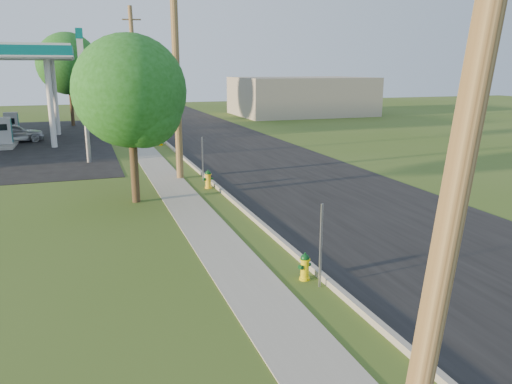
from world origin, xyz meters
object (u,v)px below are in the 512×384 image
hydrant_near (305,267)px  hydrant_far (160,139)px  fuel_pump_se (12,129)px  fuel_pump_ne (4,136)px  tree_verge (133,96)px  hydrant_mid (208,179)px  car_silver (12,133)px  utility_pole_near (476,80)px  tree_lot (69,66)px  price_pylon (81,58)px  utility_pole_far (134,70)px  utility_pole_mid (176,68)px

hydrant_near → hydrant_far: hydrant_far is taller
hydrant_near → fuel_pump_se: bearing=108.1°
fuel_pump_ne → hydrant_far: (9.56, -2.53, -0.33)m
tree_verge → hydrant_mid: 4.88m
fuel_pump_ne → car_silver: bearing=83.2°
fuel_pump_se → hydrant_near: 30.84m
hydrant_near → utility_pole_near: bearing=-96.9°
hydrant_far → hydrant_mid: bearing=-89.6°
fuel_pump_ne → fuel_pump_se: size_ratio=1.00×
tree_lot → hydrant_near: tree_lot is taller
tree_verge → hydrant_far: (2.92, 14.20, -3.58)m
hydrant_far → fuel_pump_se: bearing=145.7°
hydrant_mid → hydrant_far: (-0.10, 12.84, 0.00)m
fuel_pump_se → hydrant_far: fuel_pump_se is taller
fuel_pump_se → hydrant_mid: fuel_pump_se is taller
fuel_pump_ne → tree_lot: 12.82m
tree_verge → hydrant_mid: bearing=24.1°
fuel_pump_ne → tree_lot: (4.10, 11.33, 4.39)m
fuel_pump_se → hydrant_mid: 21.65m
hydrant_mid → price_pylon: bearing=120.6°
car_silver → hydrant_far: bearing=-131.4°
tree_verge → hydrant_mid: size_ratio=7.76×
fuel_pump_se → tree_verge: size_ratio=0.52×
hydrant_far → utility_pole_near: bearing=-91.3°
utility_pole_far → tree_verge: bearing=-96.0°
hydrant_near → car_silver: 28.82m
utility_pole_far → tree_lot: bearing=127.2°
fuel_pump_se → car_silver: fuel_pump_se is taller
tree_verge → hydrant_far: tree_verge is taller
car_silver → hydrant_near: bearing=-176.8°
car_silver → hydrant_mid: bearing=-167.2°
tree_verge → hydrant_far: 14.93m
utility_pole_mid → fuel_pump_ne: utility_pole_mid is taller
fuel_pump_ne → fuel_pump_se: 4.00m
utility_pole_far → fuel_pump_ne: bearing=-150.7°
fuel_pump_se → fuel_pump_ne: bearing=-90.0°
fuel_pump_ne → utility_pole_far: bearing=29.3°
tree_lot → utility_pole_mid: bearing=-78.8°
fuel_pump_se → utility_pole_far: bearing=6.4°
utility_pole_mid → fuel_pump_se: size_ratio=3.06×
fuel_pump_se → tree_lot: tree_lot is taller
tree_lot → car_silver: tree_lot is taller
utility_pole_near → hydrant_near: (0.69, 5.69, -4.47)m
fuel_pump_se → price_pylon: size_ratio=0.47×
utility_pole_mid → hydrant_mid: 5.20m
hydrant_near → hydrant_mid: bearing=89.7°
fuel_pump_ne → price_pylon: bearing=-56.3°
hydrant_mid → car_silver: 19.72m
price_pylon → car_silver: price_pylon is taller
utility_pole_mid → tree_lot: utility_pole_mid is taller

